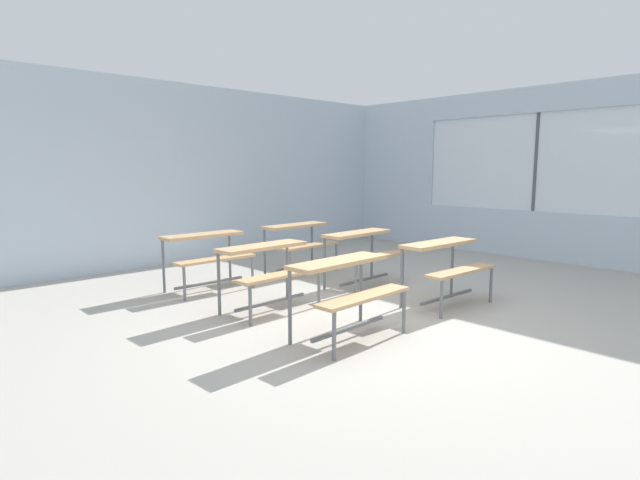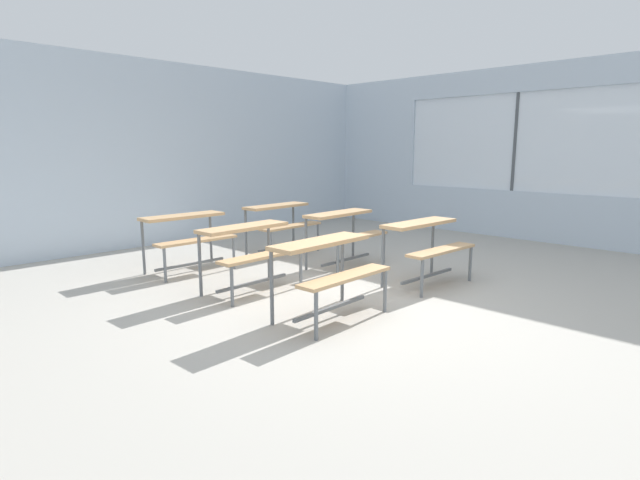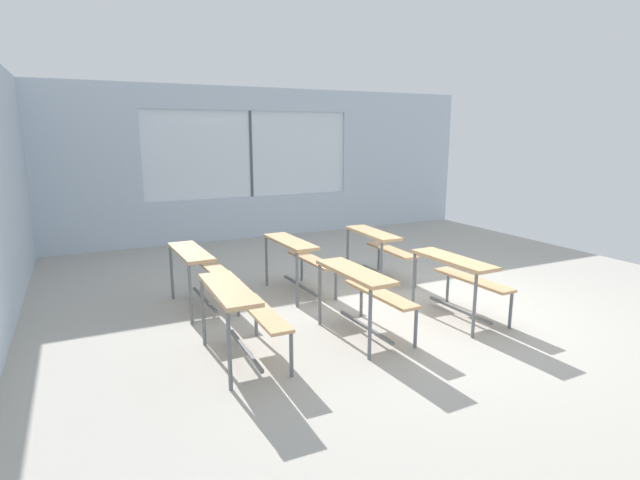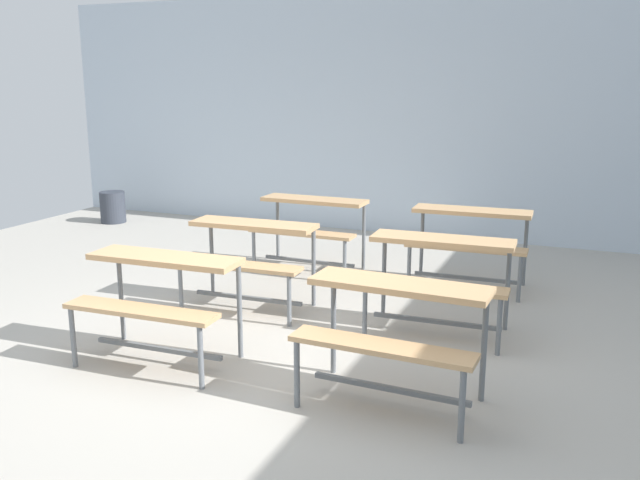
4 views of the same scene
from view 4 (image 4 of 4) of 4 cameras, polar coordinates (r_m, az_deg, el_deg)
name	(u,v)px [view 4 (image 4 of 4)]	position (r m, az deg, el deg)	size (l,w,h in m)	color
ground	(232,366)	(4.92, -7.38, -10.38)	(10.00, 9.00, 0.05)	#ADA89E
wall_back	(408,116)	(8.70, 7.36, 10.28)	(10.00, 0.12, 3.00)	silver
desk_bench_r0c0	(157,284)	(4.84, -13.46, -3.62)	(1.12, 0.63, 0.74)	tan
desk_bench_r0c1	(394,315)	(4.12, 6.17, -6.29)	(1.12, 0.63, 0.74)	tan
desk_bench_r1c0	(248,245)	(5.84, -6.01, -0.42)	(1.12, 0.63, 0.74)	tan
desk_bench_r1c1	(439,263)	(5.31, 9.94, -1.93)	(1.12, 0.63, 0.74)	tan
desk_bench_r2c0	(310,217)	(7.00, -0.84, 1.94)	(1.11, 0.60, 0.74)	tan
desk_bench_r2c1	(470,230)	(6.55, 12.41, 0.85)	(1.12, 0.63, 0.74)	tan
trash_bin	(113,207)	(9.89, -16.96, 2.66)	(0.34, 0.34, 0.43)	#333842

